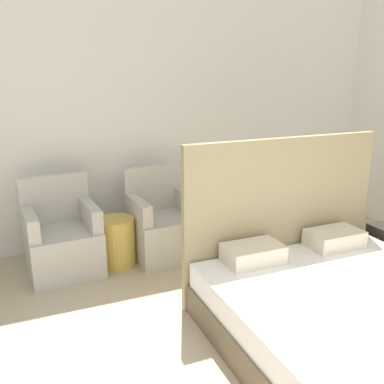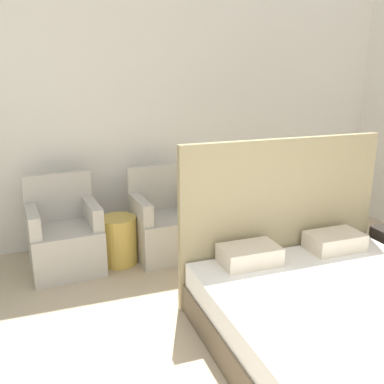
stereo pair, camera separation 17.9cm
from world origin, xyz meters
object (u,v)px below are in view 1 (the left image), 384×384
bed (361,321)px  side_table (117,242)px  armchair_near_window_left (63,243)px  armchair_near_window_right (164,229)px

bed → side_table: size_ratio=4.52×
armchair_near_window_left → bed: bearing=-54.7°
bed → armchair_near_window_right: size_ratio=2.39×
armchair_near_window_right → side_table: bearing=179.6°
bed → side_table: 2.29m
armchair_near_window_right → armchair_near_window_left: bearing=176.6°
bed → side_table: bed is taller
armchair_near_window_left → armchair_near_window_right: 0.99m
armchair_near_window_right → side_table: armchair_near_window_right is taller
armchair_near_window_right → side_table: 0.49m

